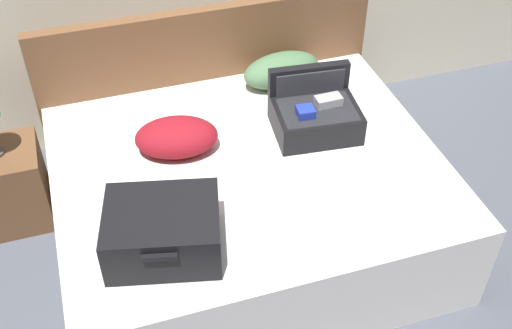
{
  "coord_description": "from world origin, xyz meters",
  "views": [
    {
      "loc": [
        -0.74,
        -2.04,
        2.81
      ],
      "look_at": [
        0.0,
        0.27,
        0.67
      ],
      "focal_mm": 44.85,
      "sensor_mm": 36.0,
      "label": 1
    }
  ],
  "objects_px": {
    "bed": "(249,202)",
    "nightstand": "(7,186)",
    "hard_case_large": "(163,230)",
    "pillow_near_headboard": "(176,137)",
    "pillow_center_head": "(282,70)",
    "hard_case_medium": "(315,114)"
  },
  "relations": [
    {
      "from": "pillow_near_headboard",
      "to": "nightstand",
      "type": "bearing_deg",
      "value": 159.44
    },
    {
      "from": "hard_case_medium",
      "to": "pillow_center_head",
      "type": "xyz_separation_m",
      "value": [
        -0.02,
        0.49,
        -0.01
      ]
    },
    {
      "from": "bed",
      "to": "hard_case_medium",
      "type": "xyz_separation_m",
      "value": [
        0.44,
        0.17,
        0.39
      ]
    },
    {
      "from": "bed",
      "to": "hard_case_large",
      "type": "relative_size",
      "value": 3.45
    },
    {
      "from": "hard_case_medium",
      "to": "pillow_center_head",
      "type": "height_order",
      "value": "hard_case_medium"
    },
    {
      "from": "bed",
      "to": "hard_case_medium",
      "type": "height_order",
      "value": "hard_case_medium"
    },
    {
      "from": "pillow_near_headboard",
      "to": "nightstand",
      "type": "height_order",
      "value": "pillow_near_headboard"
    },
    {
      "from": "pillow_center_head",
      "to": "nightstand",
      "type": "bearing_deg",
      "value": -177.49
    },
    {
      "from": "nightstand",
      "to": "bed",
      "type": "bearing_deg",
      "value": -24.27
    },
    {
      "from": "pillow_near_headboard",
      "to": "pillow_center_head",
      "type": "bearing_deg",
      "value": 30.27
    },
    {
      "from": "pillow_near_headboard",
      "to": "pillow_center_head",
      "type": "relative_size",
      "value": 0.91
    },
    {
      "from": "pillow_near_headboard",
      "to": "nightstand",
      "type": "xyz_separation_m",
      "value": [
        -0.97,
        0.36,
        -0.41
      ]
    },
    {
      "from": "bed",
      "to": "nightstand",
      "type": "bearing_deg",
      "value": 155.73
    },
    {
      "from": "hard_case_large",
      "to": "pillow_near_headboard",
      "type": "height_order",
      "value": "hard_case_large"
    },
    {
      "from": "hard_case_medium",
      "to": "nightstand",
      "type": "bearing_deg",
      "value": 172.09
    },
    {
      "from": "hard_case_medium",
      "to": "pillow_center_head",
      "type": "bearing_deg",
      "value": 98.43
    },
    {
      "from": "hard_case_large",
      "to": "pillow_center_head",
      "type": "relative_size",
      "value": 1.21
    },
    {
      "from": "bed",
      "to": "pillow_center_head",
      "type": "relative_size",
      "value": 4.16
    },
    {
      "from": "pillow_near_headboard",
      "to": "hard_case_large",
      "type": "bearing_deg",
      "value": -107.04
    },
    {
      "from": "pillow_center_head",
      "to": "nightstand",
      "type": "xyz_separation_m",
      "value": [
        -1.71,
        -0.08,
        -0.42
      ]
    },
    {
      "from": "hard_case_large",
      "to": "nightstand",
      "type": "distance_m",
      "value": 1.36
    },
    {
      "from": "hard_case_large",
      "to": "pillow_near_headboard",
      "type": "relative_size",
      "value": 1.33
    }
  ]
}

